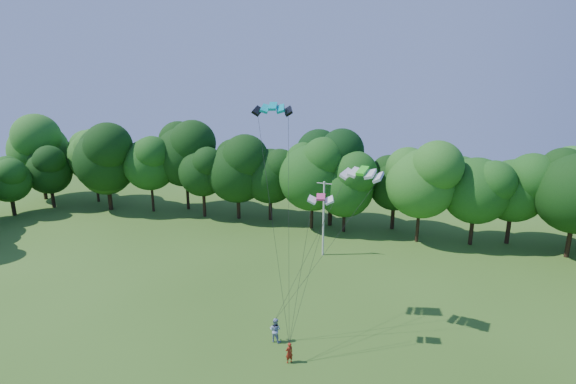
# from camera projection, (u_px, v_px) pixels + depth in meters

# --- Properties ---
(utility_pole) EXTENTS (1.67, 0.29, 8.39)m
(utility_pole) POSITION_uv_depth(u_px,v_px,m) (324.00, 218.00, 48.66)
(utility_pole) COLOR beige
(utility_pole) RESTS_ON ground
(kite_flyer_left) EXTENTS (0.67, 0.67, 1.57)m
(kite_flyer_left) POSITION_uv_depth(u_px,v_px,m) (289.00, 353.00, 31.31)
(kite_flyer_left) COLOR maroon
(kite_flyer_left) RESTS_ON ground
(kite_flyer_right) EXTENTS (1.03, 0.86, 1.92)m
(kite_flyer_right) POSITION_uv_depth(u_px,v_px,m) (275.00, 330.00, 33.73)
(kite_flyer_right) COLOR #8FA0C6
(kite_flyer_right) RESTS_ON ground
(kite_teal) EXTENTS (3.06, 1.82, 0.55)m
(kite_teal) POSITION_uv_depth(u_px,v_px,m) (273.00, 106.00, 32.93)
(kite_teal) COLOR #059DA5
(kite_teal) RESTS_ON ground
(kite_green) EXTENTS (3.24, 1.99, 0.49)m
(kite_green) POSITION_uv_depth(u_px,v_px,m) (363.00, 171.00, 32.55)
(kite_green) COLOR #30D920
(kite_green) RESTS_ON ground
(kite_pink) EXTENTS (1.88, 1.13, 0.32)m
(kite_pink) POSITION_uv_depth(u_px,v_px,m) (321.00, 197.00, 30.61)
(kite_pink) COLOR #CE3973
(kite_pink) RESTS_ON ground
(tree_back_west) EXTENTS (8.12, 8.12, 11.81)m
(tree_back_west) POSITION_uv_depth(u_px,v_px,m) (105.00, 160.00, 64.23)
(tree_back_west) COLOR #352815
(tree_back_west) RESTS_ON ground
(tree_back_center) EXTENTS (8.93, 8.93, 12.98)m
(tree_back_center) POSITION_uv_depth(u_px,v_px,m) (331.00, 165.00, 57.20)
(tree_back_center) COLOR black
(tree_back_center) RESTS_ON ground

